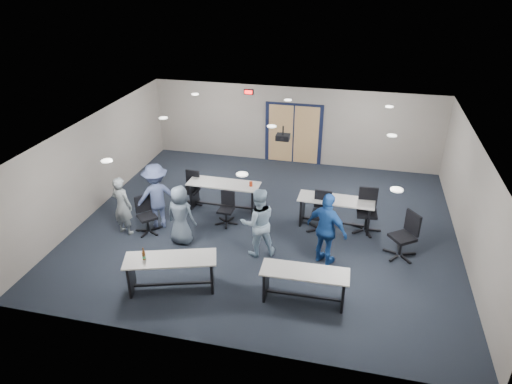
% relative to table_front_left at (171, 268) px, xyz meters
% --- Properties ---
extents(floor, '(10.00, 10.00, 0.00)m').
position_rel_table_front_left_xyz_m(floor, '(1.47, 3.11, -0.55)').
color(floor, black).
rests_on(floor, ground).
extents(back_wall, '(10.00, 0.04, 2.70)m').
position_rel_table_front_left_xyz_m(back_wall, '(1.47, 7.61, 0.80)').
color(back_wall, gray).
rests_on(back_wall, floor).
extents(front_wall, '(10.00, 0.04, 2.70)m').
position_rel_table_front_left_xyz_m(front_wall, '(1.47, -1.39, 0.80)').
color(front_wall, gray).
rests_on(front_wall, floor).
extents(left_wall, '(0.04, 9.00, 2.70)m').
position_rel_table_front_left_xyz_m(left_wall, '(-3.53, 3.11, 0.80)').
color(left_wall, gray).
rests_on(left_wall, floor).
extents(right_wall, '(0.04, 9.00, 2.70)m').
position_rel_table_front_left_xyz_m(right_wall, '(6.47, 3.11, 0.80)').
color(right_wall, gray).
rests_on(right_wall, floor).
extents(ceiling, '(10.00, 9.00, 0.04)m').
position_rel_table_front_left_xyz_m(ceiling, '(1.47, 3.11, 2.15)').
color(ceiling, silver).
rests_on(ceiling, back_wall).
extents(double_door, '(2.00, 0.07, 2.20)m').
position_rel_table_front_left_xyz_m(double_door, '(1.47, 7.57, 0.50)').
color(double_door, black).
rests_on(double_door, back_wall).
extents(exit_sign, '(0.32, 0.07, 0.18)m').
position_rel_table_front_left_xyz_m(exit_sign, '(-0.13, 7.55, 1.90)').
color(exit_sign, black).
rests_on(exit_sign, back_wall).
extents(ceiling_projector, '(0.35, 0.32, 0.37)m').
position_rel_table_front_left_xyz_m(ceiling_projector, '(1.77, 3.61, 1.85)').
color(ceiling_projector, black).
rests_on(ceiling_projector, ceiling).
extents(ceiling_can_lights, '(6.24, 5.74, 0.02)m').
position_rel_table_front_left_xyz_m(ceiling_can_lights, '(1.47, 3.36, 2.12)').
color(ceiling_can_lights, white).
rests_on(ceiling_can_lights, ceiling).
extents(table_front_left, '(2.08, 1.22, 1.09)m').
position_rel_table_front_left_xyz_m(table_front_left, '(0.00, 0.00, 0.00)').
color(table_front_left, beige).
rests_on(table_front_left, floor).
extents(table_front_right, '(1.85, 0.66, 0.75)m').
position_rel_table_front_left_xyz_m(table_front_right, '(2.88, 0.28, -0.04)').
color(table_front_right, beige).
rests_on(table_front_right, floor).
extents(table_back_left, '(2.07, 0.71, 0.97)m').
position_rel_table_front_left_xyz_m(table_back_left, '(0.10, 3.71, 0.02)').
color(table_back_left, beige).
rests_on(table_back_left, floor).
extents(table_back_right, '(2.04, 0.74, 0.82)m').
position_rel_table_front_left_xyz_m(table_back_right, '(3.28, 3.49, 0.01)').
color(table_back_right, beige).
rests_on(table_back_right, floor).
extents(chair_back_a, '(0.70, 0.70, 1.03)m').
position_rel_table_front_left_xyz_m(chair_back_a, '(-0.95, 3.73, -0.04)').
color(chair_back_a, black).
rests_on(chair_back_a, floor).
extents(chair_back_b, '(0.61, 0.61, 0.92)m').
position_rel_table_front_left_xyz_m(chair_back_b, '(0.38, 2.92, -0.09)').
color(chair_back_b, black).
rests_on(chair_back_b, floor).
extents(chair_back_c, '(0.72, 0.72, 1.09)m').
position_rel_table_front_left_xyz_m(chair_back_c, '(2.92, 3.15, -0.01)').
color(chair_back_c, black).
rests_on(chair_back_c, floor).
extents(chair_back_d, '(0.79, 0.79, 1.18)m').
position_rel_table_front_left_xyz_m(chair_back_d, '(4.11, 3.41, 0.04)').
color(chair_back_d, black).
rests_on(chair_back_d, floor).
extents(chair_loose_left, '(0.90, 0.90, 1.01)m').
position_rel_table_front_left_xyz_m(chair_loose_left, '(-1.52, 2.03, -0.05)').
color(chair_loose_left, black).
rests_on(chair_loose_left, floor).
extents(chair_loose_right, '(1.02, 1.02, 1.17)m').
position_rel_table_front_left_xyz_m(chair_loose_right, '(4.96, 2.42, 0.03)').
color(chair_loose_right, black).
rests_on(chair_loose_right, floor).
extents(person_gray, '(0.66, 0.51, 1.62)m').
position_rel_table_front_left_xyz_m(person_gray, '(-2.10, 1.87, 0.26)').
color(person_gray, gray).
rests_on(person_gray, floor).
extents(person_plaid, '(0.83, 0.61, 1.58)m').
position_rel_table_front_left_xyz_m(person_plaid, '(-0.47, 1.81, 0.24)').
color(person_plaid, slate).
rests_on(person_plaid, floor).
extents(person_lightblue, '(1.05, 0.96, 1.76)m').
position_rel_table_front_left_xyz_m(person_lightblue, '(1.54, 1.75, 0.33)').
color(person_lightblue, '#ACCBE3').
rests_on(person_lightblue, floor).
extents(person_navy, '(1.15, 0.91, 1.83)m').
position_rel_table_front_left_xyz_m(person_navy, '(3.19, 1.75, 0.36)').
color(person_navy, '#1A4794').
rests_on(person_navy, floor).
extents(person_back, '(1.36, 1.23, 1.83)m').
position_rel_table_front_left_xyz_m(person_back, '(-1.37, 2.39, 0.36)').
color(person_back, '#475480').
rests_on(person_back, floor).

